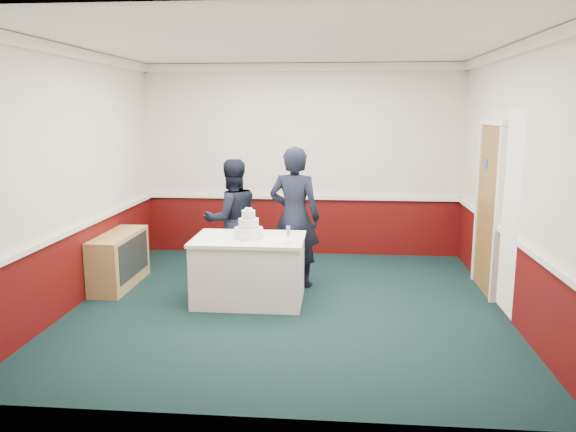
# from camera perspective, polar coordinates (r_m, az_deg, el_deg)

# --- Properties ---
(ground) EXTENTS (5.00, 5.00, 0.00)m
(ground) POSITION_cam_1_polar(r_m,az_deg,el_deg) (6.77, -0.03, -9.03)
(ground) COLOR black
(ground) RESTS_ON ground
(room_shell) EXTENTS (5.00, 5.00, 3.00)m
(room_shell) POSITION_cam_1_polar(r_m,az_deg,el_deg) (6.98, 1.08, 8.08)
(room_shell) COLOR silver
(room_shell) RESTS_ON ground
(sideboard) EXTENTS (0.41, 1.20, 0.70)m
(sideboard) POSITION_cam_1_polar(r_m,az_deg,el_deg) (7.72, -16.77, -4.28)
(sideboard) COLOR #A58350
(sideboard) RESTS_ON ground
(cake_table) EXTENTS (1.32, 0.92, 0.79)m
(cake_table) POSITION_cam_1_polar(r_m,az_deg,el_deg) (6.81, -3.97, -5.39)
(cake_table) COLOR white
(cake_table) RESTS_ON ground
(wedding_cake) EXTENTS (0.35, 0.35, 0.36)m
(wedding_cake) POSITION_cam_1_polar(r_m,az_deg,el_deg) (6.69, -4.03, -1.27)
(wedding_cake) COLOR white
(wedding_cake) RESTS_ON cake_table
(cake_knife) EXTENTS (0.05, 0.22, 0.00)m
(cake_knife) POSITION_cam_1_polar(r_m,az_deg,el_deg) (6.53, -4.55, -2.56)
(cake_knife) COLOR silver
(cake_knife) RESTS_ON cake_table
(champagne_flute) EXTENTS (0.05, 0.05, 0.21)m
(champagne_flute) POSITION_cam_1_polar(r_m,az_deg,el_deg) (6.35, 0.03, -1.64)
(champagne_flute) COLOR silver
(champagne_flute) RESTS_ON cake_table
(person_man) EXTENTS (1.00, 0.93, 1.64)m
(person_man) POSITION_cam_1_polar(r_m,az_deg,el_deg) (7.68, -5.71, -0.35)
(person_man) COLOR black
(person_man) RESTS_ON ground
(person_woman) EXTENTS (0.74, 0.55, 1.84)m
(person_woman) POSITION_cam_1_polar(r_m,az_deg,el_deg) (7.29, 0.67, -0.10)
(person_woman) COLOR black
(person_woman) RESTS_ON ground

